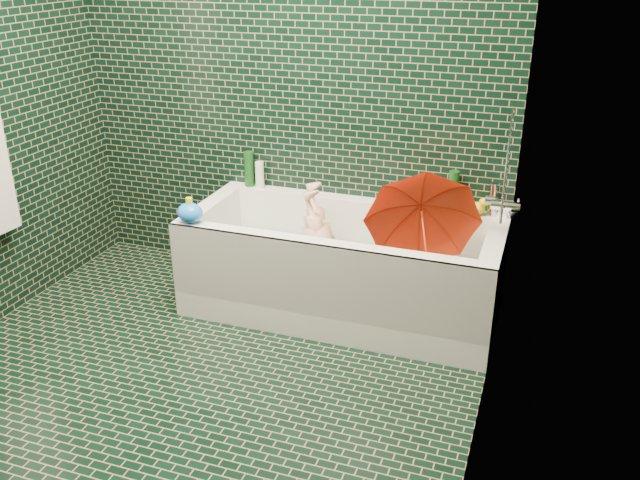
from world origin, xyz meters
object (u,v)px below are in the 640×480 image
(child, at_px, (326,253))
(bath_toy, at_px, (190,212))
(bathtub, at_px, (342,277))
(rubber_duck, at_px, (478,207))
(umbrella, at_px, (424,232))

(child, bearing_deg, bath_toy, -69.73)
(bathtub, height_order, child, bathtub)
(child, relative_size, rubber_duck, 5.92)
(rubber_duck, distance_m, bath_toy, 1.55)
(bathtub, relative_size, child, 2.17)
(bathtub, xyz_separation_m, child, (-0.12, 0.06, 0.10))
(umbrella, height_order, bath_toy, umbrella)
(rubber_duck, relative_size, bath_toy, 0.87)
(bathtub, bearing_deg, umbrella, -8.98)
(child, height_order, rubber_duck, rubber_duck)
(child, height_order, umbrella, umbrella)
(bathtub, distance_m, umbrella, 0.58)
(umbrella, relative_size, rubber_duck, 4.32)
(bathtub, xyz_separation_m, umbrella, (0.45, -0.07, 0.36))
(rubber_duck, bearing_deg, umbrella, -97.85)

